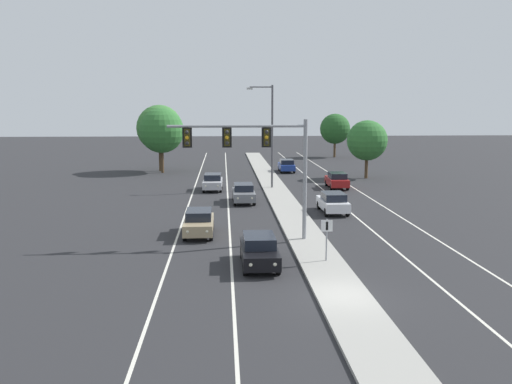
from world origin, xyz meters
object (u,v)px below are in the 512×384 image
(street_lamp_median, at_px, (270,130))
(median_sign_post, at_px, (327,234))
(car_receding_blue, at_px, (287,165))
(tree_far_left_b, at_px, (159,128))
(car_oncoming_tan, at_px, (199,222))
(tree_far_left_c, at_px, (162,131))
(overhead_signal_mast, at_px, (257,151))
(car_receding_red, at_px, (337,180))
(car_oncoming_grey, at_px, (244,193))
(tree_far_right_c, at_px, (335,129))
(car_oncoming_black, at_px, (259,250))
(tree_far_right_a, at_px, (367,140))
(car_receding_white, at_px, (333,202))
(car_oncoming_silver, at_px, (213,182))

(street_lamp_median, bearing_deg, median_sign_post, -88.41)
(car_receding_blue, height_order, tree_far_left_b, tree_far_left_b)
(car_oncoming_tan, relative_size, car_receding_blue, 1.00)
(car_receding_blue, xyz_separation_m, tree_far_left_c, (-15.38, 0.14, 4.35))
(overhead_signal_mast, distance_m, car_receding_red, 23.90)
(median_sign_post, xyz_separation_m, car_oncoming_grey, (-3.61, 18.67, -0.77))
(car_oncoming_grey, distance_m, tree_far_right_c, 44.58)
(median_sign_post, height_order, tree_far_right_c, tree_far_right_c)
(overhead_signal_mast, distance_m, car_oncoming_grey, 14.60)
(car_oncoming_black, bearing_deg, overhead_signal_mast, 87.60)
(median_sign_post, distance_m, tree_far_right_a, 35.57)
(car_receding_white, relative_size, tree_far_right_c, 0.64)
(street_lamp_median, distance_m, tree_far_left_c, 18.68)
(tree_far_left_c, bearing_deg, car_oncoming_black, -77.15)
(car_oncoming_silver, bearing_deg, median_sign_post, -76.17)
(car_receding_white, height_order, car_receding_red, same)
(car_oncoming_black, distance_m, tree_far_left_c, 42.03)
(street_lamp_median, xyz_separation_m, tree_far_right_c, (13.34, 33.76, -1.25))
(street_lamp_median, bearing_deg, car_oncoming_silver, -175.34)
(car_receding_white, distance_m, car_receding_red, 13.05)
(car_oncoming_black, height_order, tree_far_left_b, tree_far_left_b)
(median_sign_post, xyz_separation_m, tree_far_left_b, (-13.25, 42.21, 3.84))
(car_oncoming_grey, distance_m, car_oncoming_silver, 7.65)
(car_receding_blue, distance_m, tree_far_right_c, 22.39)
(street_lamp_median, relative_size, car_receding_blue, 2.23)
(tree_far_left_b, bearing_deg, car_oncoming_tan, -79.81)
(car_oncoming_grey, height_order, tree_far_left_b, tree_far_left_b)
(tree_far_right_c, height_order, tree_far_right_a, tree_far_right_c)
(overhead_signal_mast, relative_size, tree_far_right_c, 1.18)
(car_receding_blue, distance_m, tree_far_left_b, 16.58)
(car_oncoming_tan, bearing_deg, tree_far_left_b, 100.19)
(tree_far_right_c, distance_m, tree_far_right_a, 26.35)
(median_sign_post, height_order, car_oncoming_silver, median_sign_post)
(overhead_signal_mast, relative_size, car_oncoming_black, 1.84)
(tree_far_left_b, height_order, tree_far_right_a, tree_far_left_b)
(median_sign_post, relative_size, street_lamp_median, 0.22)
(overhead_signal_mast, xyz_separation_m, median_sign_post, (3.30, -4.85, -3.91))
(car_receding_white, height_order, tree_far_left_c, tree_far_left_c)
(car_oncoming_silver, height_order, tree_far_right_a, tree_far_right_a)
(car_oncoming_black, height_order, car_receding_red, same)
(car_oncoming_silver, xyz_separation_m, car_receding_blue, (8.93, 14.56, 0.00))
(overhead_signal_mast, xyz_separation_m, car_oncoming_tan, (-3.59, 2.01, -4.68))
(car_oncoming_black, xyz_separation_m, car_oncoming_silver, (-2.84, 26.06, 0.00))
(tree_far_left_b, relative_size, tree_far_right_a, 1.26)
(car_receding_white, relative_size, car_receding_red, 0.99)
(street_lamp_median, height_order, tree_far_left_c, street_lamp_median)
(car_oncoming_silver, height_order, tree_far_right_c, tree_far_right_c)
(car_oncoming_grey, bearing_deg, car_receding_white, -36.94)
(median_sign_post, xyz_separation_m, tree_far_right_c, (12.61, 60.03, 2.96))
(street_lamp_median, bearing_deg, car_oncoming_grey, -110.78)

